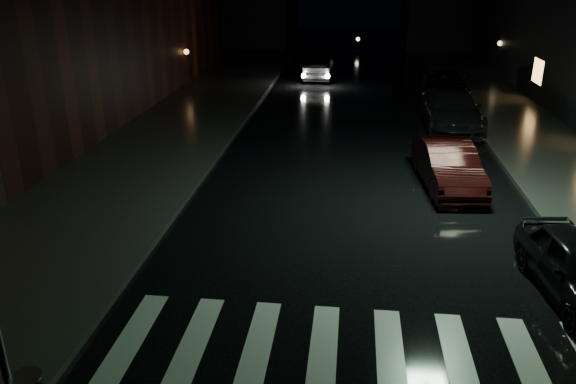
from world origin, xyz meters
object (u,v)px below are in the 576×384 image
(parked_car_b, at_px, (448,165))
(parked_car_c, at_px, (451,108))
(parked_car_d, at_px, (445,85))
(oncoming_car, at_px, (319,67))

(parked_car_b, relative_size, parked_car_c, 0.76)
(parked_car_d, height_order, oncoming_car, oncoming_car)
(parked_car_c, relative_size, parked_car_d, 1.12)
(parked_car_b, height_order, parked_car_d, parked_car_b)
(parked_car_b, height_order, parked_car_c, parked_car_c)
(parked_car_c, height_order, parked_car_d, parked_car_c)
(parked_car_b, bearing_deg, parked_car_c, 75.46)
(parked_car_b, distance_m, parked_car_d, 13.40)
(parked_car_d, bearing_deg, parked_car_b, -91.83)
(parked_car_c, xyz_separation_m, oncoming_car, (-6.40, 10.74, -0.07))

